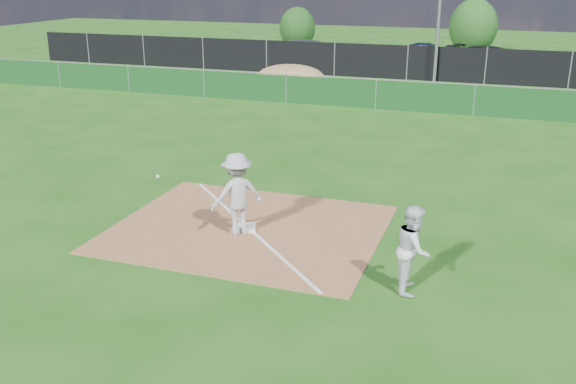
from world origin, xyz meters
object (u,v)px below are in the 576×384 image
object	(u,v)px
play_at_first	(237,194)
runner	(413,249)
tree_mid	(473,27)
light_pole	(440,3)
car_right	(492,60)
tree_left	(297,28)
car_mid	(429,55)
car_left	(309,51)
first_base	(246,228)

from	to	relation	value
play_at_first	runner	bearing A→B (deg)	-18.57
play_at_first	runner	world-z (taller)	play_at_first
runner	tree_mid	world-z (taller)	tree_mid
light_pole	play_at_first	distance (m)	22.34
play_at_first	car_right	xyz separation A→B (m)	(4.24, 26.22, -0.21)
car_right	tree_left	distance (m)	15.22
car_mid	car_left	bearing A→B (deg)	98.62
light_pole	tree_mid	bearing A→B (deg)	84.81
car_right	tree_left	world-z (taller)	tree_left
light_pole	play_at_first	size ratio (longest dim) A/B	3.27
car_mid	tree_left	bearing A→B (deg)	59.24
runner	play_at_first	bearing A→B (deg)	64.50
light_pole	runner	size ratio (longest dim) A/B	4.82
play_at_first	tree_left	bearing A→B (deg)	106.22
runner	car_left	bearing A→B (deg)	14.18
car_mid	car_right	bearing A→B (deg)	-112.81
runner	car_mid	size ratio (longest dim) A/B	0.41
tree_left	play_at_first	bearing A→B (deg)	-73.78
play_at_first	tree_left	size ratio (longest dim) A/B	0.80
first_base	tree_left	world-z (taller)	tree_left
tree_left	tree_mid	world-z (taller)	tree_mid
runner	tree_left	size ratio (longest dim) A/B	0.54
light_pole	car_left	size ratio (longest dim) A/B	1.70
first_base	runner	world-z (taller)	runner
car_mid	tree_mid	distance (m)	6.41
car_left	light_pole	bearing A→B (deg)	-100.02
first_base	light_pole	bearing A→B (deg)	86.04
first_base	play_at_first	xyz separation A→B (m)	(-0.08, -0.27, 0.88)
play_at_first	first_base	bearing A→B (deg)	73.25
car_mid	tree_mid	world-z (taller)	tree_mid
car_left	tree_mid	world-z (taller)	tree_mid
car_left	car_mid	distance (m)	7.22
first_base	tree_left	size ratio (longest dim) A/B	0.14
car_right	play_at_first	bearing A→B (deg)	-164.32
play_at_first	tree_mid	size ratio (longest dim) A/B	0.65
play_at_first	tree_mid	bearing A→B (deg)	85.52
play_at_first	light_pole	bearing A→B (deg)	85.89
play_at_first	car_mid	size ratio (longest dim) A/B	0.60
car_mid	car_right	distance (m)	3.90
light_pole	play_at_first	xyz separation A→B (m)	(-1.59, -22.07, -3.05)
car_left	tree_left	xyz separation A→B (m)	(-3.01, 6.70, 0.76)
car_left	play_at_first	bearing A→B (deg)	-150.15
car_left	tree_mid	size ratio (longest dim) A/B	1.25
light_pole	first_base	bearing A→B (deg)	-93.96
play_at_first	car_right	world-z (taller)	play_at_first
car_right	tree_left	xyz separation A→B (m)	(-13.75, 6.47, 0.83)
first_base	runner	xyz separation A→B (m)	(3.99, -1.63, 0.76)
tree_left	tree_mid	distance (m)	12.16
light_pole	tree_mid	world-z (taller)	light_pole
play_at_first	car_left	distance (m)	26.78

